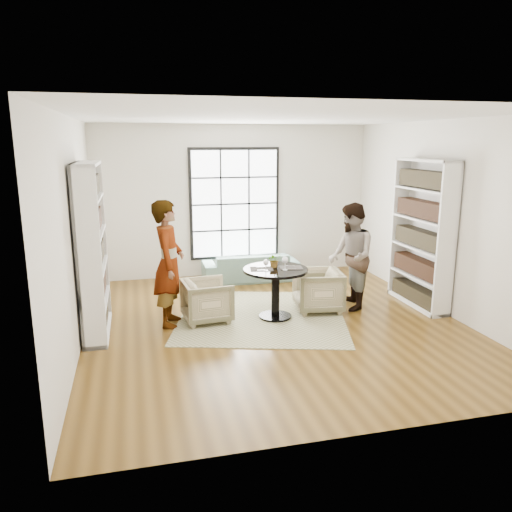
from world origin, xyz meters
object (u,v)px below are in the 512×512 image
object	(u,v)px
pedestal_table	(276,282)
sofa	(250,266)
wine_glass_right	(285,260)
person_right	(351,257)
armchair_right	(318,290)
flower_centerpiece	(274,260)
person_left	(169,264)
wine_glass_left	(266,263)
armchair_left	(207,301)

from	to	relation	value
pedestal_table	sofa	world-z (taller)	pedestal_table
wine_glass_right	person_right	bearing A→B (deg)	13.31
armchair_right	flower_centerpiece	xyz separation A→B (m)	(-0.75, -0.09, 0.57)
wine_glass_right	flower_centerpiece	world-z (taller)	flower_centerpiece
armchair_right	person_right	distance (m)	0.76
pedestal_table	person_left	xyz separation A→B (m)	(-1.59, 0.12, 0.36)
pedestal_table	wine_glass_right	world-z (taller)	wine_glass_right
wine_glass_right	person_left	bearing A→B (deg)	172.06
sofa	person_right	world-z (taller)	person_right
wine_glass_right	flower_centerpiece	size ratio (longest dim) A/B	0.90
sofa	wine_glass_right	size ratio (longest dim) A/B	8.90
wine_glass_left	flower_centerpiece	xyz separation A→B (m)	(0.18, 0.19, -0.01)
armchair_right	pedestal_table	bearing A→B (deg)	-69.16
wine_glass_right	sofa	bearing A→B (deg)	89.69
armchair_left	wine_glass_right	xyz separation A→B (m)	(1.15, -0.24, 0.62)
wine_glass_right	armchair_right	bearing A→B (deg)	23.68
pedestal_table	person_right	size ratio (longest dim) A/B	0.57
flower_centerpiece	armchair_left	bearing A→B (deg)	177.68
person_left	armchair_left	bearing A→B (deg)	-78.10
armchair_right	wine_glass_right	world-z (taller)	wine_glass_right
person_left	person_right	xyz separation A→B (m)	(2.90, 0.05, -0.07)
armchair_left	person_left	distance (m)	0.82
armchair_right	person_left	size ratio (longest dim) A/B	0.40
pedestal_table	armchair_left	size ratio (longest dim) A/B	1.40
armchair_left	flower_centerpiece	bearing A→B (deg)	-97.78
armchair_right	person_left	distance (m)	2.42
person_right	armchair_right	bearing A→B (deg)	-80.06
sofa	wine_glass_right	distance (m)	2.42
pedestal_table	armchair_left	world-z (taller)	pedestal_table
pedestal_table	armchair_left	distance (m)	1.08
person_right	wine_glass_right	bearing A→B (deg)	-66.76
armchair_left	person_left	world-z (taller)	person_left
wine_glass_left	pedestal_table	bearing A→B (deg)	31.17
sofa	person_right	bearing A→B (deg)	121.39
person_right	flower_centerpiece	bearing A→B (deg)	-76.23
wine_glass_left	flower_centerpiece	world-z (taller)	flower_centerpiece
armchair_left	flower_centerpiece	world-z (taller)	flower_centerpiece
pedestal_table	flower_centerpiece	size ratio (longest dim) A/B	4.26
armchair_right	wine_glass_left	world-z (taller)	wine_glass_left
armchair_left	armchair_right	bearing A→B (deg)	-94.02
pedestal_table	person_left	size ratio (longest dim) A/B	0.53
armchair_right	wine_glass_left	xyz separation A→B (m)	(-0.94, -0.28, 0.58)
pedestal_table	armchair_right	world-z (taller)	pedestal_table
person_left	sofa	bearing A→B (deg)	-27.49
person_right	wine_glass_right	distance (m)	1.23
armchair_left	pedestal_table	bearing A→B (deg)	-102.04
armchair_right	wine_glass_left	size ratio (longest dim) A/B	4.11
person_left	wine_glass_left	xyz separation A→B (m)	(1.41, -0.23, -0.02)
armchair_left	wine_glass_left	size ratio (longest dim) A/B	3.92
armchair_left	wine_glass_left	world-z (taller)	wine_glass_left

